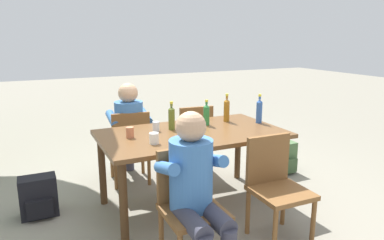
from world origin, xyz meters
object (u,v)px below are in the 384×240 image
(dining_table, at_px, (192,140))
(person_in_white_shirt, at_px, (196,185))
(chair_near_right, at_px, (275,182))
(bottle_blue, at_px, (259,111))
(chair_far_left, at_px, (130,143))
(backpack_by_near_side, at_px, (39,197))
(bottle_olive, at_px, (172,117))
(cup_white, at_px, (154,138))
(bottle_green, at_px, (206,114))
(cup_glass, at_px, (156,126))
(person_in_plaid_shirt, at_px, (128,127))
(backpack_by_far_side, at_px, (284,158))
(chair_near_left, at_px, (189,200))
(cup_terracotta, at_px, (130,132))
(chair_far_right, at_px, (193,135))
(bottle_amber, at_px, (227,110))

(dining_table, distance_m, person_in_white_shirt, 1.00)
(chair_near_right, bearing_deg, bottle_blue, 63.87)
(chair_far_left, bearing_deg, backpack_by_near_side, -159.32)
(bottle_olive, bearing_deg, cup_white, -129.97)
(bottle_green, relative_size, cup_glass, 2.84)
(bottle_olive, distance_m, cup_glass, 0.18)
(chair_far_left, relative_size, person_in_plaid_shirt, 0.74)
(bottle_blue, relative_size, backpack_by_far_side, 0.80)
(dining_table, bearing_deg, person_in_plaid_shirt, 113.66)
(bottle_blue, distance_m, cup_white, 1.30)
(bottle_olive, relative_size, backpack_by_near_side, 0.73)
(chair_near_left, relative_size, backpack_by_far_side, 2.22)
(dining_table, bearing_deg, backpack_by_far_side, 12.85)
(person_in_plaid_shirt, relative_size, bottle_green, 4.38)
(chair_far_left, distance_m, chair_near_right, 1.80)
(bottle_blue, relative_size, cup_terracotta, 3.12)
(chair_near_left, bearing_deg, person_in_white_shirt, -90.41)
(chair_far_right, xyz_separation_m, person_in_plaid_shirt, (-0.79, 0.11, 0.17))
(backpack_by_near_side, bearing_deg, chair_far_left, 20.68)
(bottle_green, relative_size, cup_white, 2.78)
(person_in_plaid_shirt, height_order, bottle_olive, person_in_plaid_shirt)
(bottle_blue, distance_m, cup_glass, 1.13)
(cup_terracotta, height_order, cup_glass, cup_terracotta)
(bottle_blue, bearing_deg, bottle_green, 164.31)
(bottle_green, distance_m, backpack_by_far_side, 1.38)
(chair_far_left, relative_size, person_in_white_shirt, 0.74)
(chair_near_left, distance_m, chair_near_right, 0.80)
(person_in_white_shirt, bearing_deg, bottle_olive, 76.73)
(bottle_amber, height_order, cup_glass, bottle_amber)
(bottle_green, distance_m, cup_glass, 0.57)
(dining_table, height_order, cup_glass, cup_glass)
(dining_table, distance_m, cup_glass, 0.38)
(bottle_amber, height_order, bottle_olive, bottle_amber)
(chair_near_left, relative_size, bottle_green, 3.23)
(person_in_plaid_shirt, relative_size, backpack_by_near_side, 2.99)
(cup_terracotta, relative_size, backpack_by_far_side, 0.26)
(person_in_plaid_shirt, height_order, backpack_by_far_side, person_in_plaid_shirt)
(chair_near_right, bearing_deg, cup_white, 145.48)
(cup_terracotta, height_order, cup_white, cup_terracotta)
(chair_near_left, height_order, cup_glass, cup_glass)
(chair_far_left, bearing_deg, chair_near_left, -89.65)
(chair_near_left, distance_m, chair_far_right, 1.79)
(person_in_white_shirt, bearing_deg, cup_glass, 85.19)
(backpack_by_near_side, height_order, backpack_by_far_side, backpack_by_near_side)
(dining_table, distance_m, chair_near_left, 0.92)
(chair_far_left, height_order, cup_white, cup_white)
(person_in_plaid_shirt, xyz_separation_m, bottle_olive, (0.26, -0.74, 0.24))
(chair_far_left, distance_m, bottle_olive, 0.80)
(chair_near_right, height_order, cup_white, cup_white)
(cup_glass, bearing_deg, backpack_by_far_side, 4.83)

